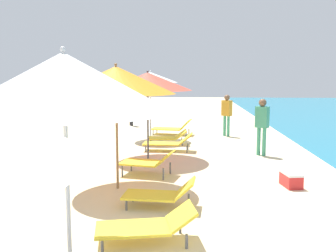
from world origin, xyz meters
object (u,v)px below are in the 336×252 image
object	(u,v)px
lounger_farthest_inland	(168,137)
person_walking_near	(131,103)
lounger_second_shoreside	(147,225)
lounger_third_inland	(161,193)
lounger_fourth_shoreside	(169,142)
beach_ball	(60,168)
umbrella_fourth	(148,81)
lounger_farthest_shoreside	(172,128)
person_walking_far	(262,121)
cooler_box	(291,179)
umbrella_farthest	(150,77)
umbrella_second	(64,83)
umbrella_third	(116,80)
person_walking_mid	(227,111)
lounger_third_shoreside	(148,162)

from	to	relation	value
lounger_farthest_inland	person_walking_near	xyz separation A→B (m)	(-2.01, 4.84, 0.79)
lounger_second_shoreside	lounger_third_inland	world-z (taller)	lounger_third_inland
lounger_fourth_shoreside	beach_ball	distance (m)	3.79
lounger_third_inland	lounger_fourth_shoreside	world-z (taller)	lounger_fourth_shoreside
umbrella_fourth	lounger_farthest_inland	xyz separation A→B (m)	(0.42, 2.24, -1.91)
umbrella_fourth	lounger_farthest_shoreside	world-z (taller)	umbrella_fourth
person_walking_far	cooler_box	size ratio (longest dim) A/B	2.76
umbrella_fourth	lounger_farthest_shoreside	size ratio (longest dim) A/B	1.51
umbrella_fourth	lounger_farthest_inland	world-z (taller)	umbrella_fourth
umbrella_farthest	lounger_farthest_shoreside	bearing A→B (deg)	59.16
lounger_farthest_inland	cooler_box	bearing A→B (deg)	117.88
lounger_third_inland	lounger_second_shoreside	bearing A→B (deg)	91.71
umbrella_second	person_walking_far	size ratio (longest dim) A/B	1.59
umbrella_fourth	person_walking_far	distance (m)	3.51
lounger_fourth_shoreside	lounger_farthest_inland	bearing A→B (deg)	-82.13
lounger_second_shoreside	cooler_box	world-z (taller)	lounger_second_shoreside
lounger_fourth_shoreside	cooler_box	size ratio (longest dim) A/B	2.56
lounger_farthest_shoreside	lounger_farthest_inland	bearing A→B (deg)	98.50
lounger_farthest_shoreside	beach_ball	size ratio (longest dim) A/B	6.52
umbrella_third	lounger_third_inland	distance (m)	2.47
lounger_farthest_shoreside	person_walking_mid	size ratio (longest dim) A/B	1.02
cooler_box	lounger_farthest_shoreside	bearing A→B (deg)	112.15
umbrella_second	lounger_second_shoreside	xyz separation A→B (m)	(0.78, 1.00, -1.99)
lounger_farthest_inland	beach_ball	bearing A→B (deg)	56.55
umbrella_third	lounger_farthest_inland	bearing A→B (deg)	82.13
lounger_fourth_shoreside	person_walking_mid	bearing A→B (deg)	-121.01
umbrella_fourth	person_walking_mid	world-z (taller)	umbrella_fourth
lounger_farthest_inland	beach_ball	world-z (taller)	lounger_farthest_inland
lounger_third_shoreside	person_walking_mid	xyz separation A→B (m)	(2.35, 6.04, 0.63)
lounger_second_shoreside	umbrella_fourth	size ratio (longest dim) A/B	0.60
person_walking_mid	beach_ball	world-z (taller)	person_walking_mid
lounger_farthest_inland	lounger_farthest_shoreside	bearing A→B (deg)	-94.52
person_walking_mid	lounger_fourth_shoreside	bearing A→B (deg)	4.77
umbrella_farthest	person_walking_far	size ratio (longest dim) A/B	1.51
lounger_third_inland	cooler_box	bearing A→B (deg)	-146.82
lounger_second_shoreside	person_walking_far	size ratio (longest dim) A/B	0.89
lounger_fourth_shoreside	beach_ball	xyz separation A→B (m)	(-2.45, -2.89, -0.15)
person_walking_mid	umbrella_farthest	bearing A→B (deg)	-32.23
lounger_third_shoreside	person_walking_near	size ratio (longest dim) A/B	0.78
lounger_third_inland	person_walking_far	bearing A→B (deg)	-114.64
lounger_third_shoreside	umbrella_third	bearing A→B (deg)	77.22
lounger_third_shoreside	lounger_second_shoreside	bearing A→B (deg)	108.84
lounger_second_shoreside	lounger_fourth_shoreside	world-z (taller)	lounger_fourth_shoreside
umbrella_third	beach_ball	size ratio (longest dim) A/B	10.28
person_walking_mid	cooler_box	world-z (taller)	person_walking_mid
lounger_third_inland	beach_ball	xyz separation A→B (m)	(-2.61, 2.25, -0.13)
umbrella_fourth	umbrella_farthest	world-z (taller)	umbrella_farthest
lounger_second_shoreside	lounger_third_inland	size ratio (longest dim) A/B	1.13
umbrella_third	person_walking_far	bearing A→B (deg)	44.92
umbrella_fourth	lounger_farthest_shoreside	xyz separation A→B (m)	(0.47, 4.43, -1.88)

